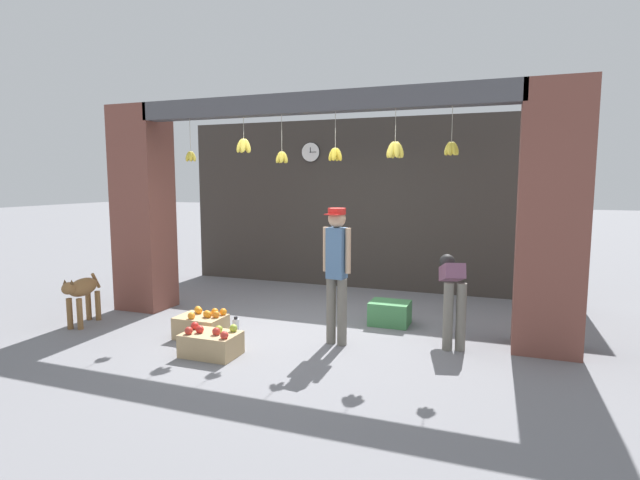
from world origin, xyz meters
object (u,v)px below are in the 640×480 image
object	(u,v)px
shopkeeper	(337,266)
fruit_crate_apples	(211,343)
worker_stooping	(452,289)
wall_clock	(311,152)
dog	(82,291)
water_bottle	(236,330)
produce_box_green	(390,313)
fruit_crate_oranges	(202,326)

from	to	relation	value
shopkeeper	fruit_crate_apples	distance (m)	1.62
worker_stooping	wall_clock	xyz separation A→B (m)	(-2.73, 2.54, 1.72)
dog	water_bottle	xyz separation A→B (m)	(2.19, 0.13, -0.31)
worker_stooping	fruit_crate_apples	distance (m)	2.76
dog	water_bottle	bearing A→B (deg)	78.65
worker_stooping	fruit_crate_apples	world-z (taller)	worker_stooping
wall_clock	fruit_crate_apples	bearing A→B (deg)	-84.81
worker_stooping	produce_box_green	bearing A→B (deg)	132.20
shopkeeper	wall_clock	xyz separation A→B (m)	(-1.49, 2.99, 1.46)
fruit_crate_oranges	dog	bearing A→B (deg)	-176.81
shopkeeper	worker_stooping	size ratio (longest dim) A/B	1.59
fruit_crate_oranges	wall_clock	world-z (taller)	wall_clock
dog	water_bottle	size ratio (longest dim) A/B	2.80
shopkeeper	wall_clock	distance (m)	3.65
shopkeeper	produce_box_green	world-z (taller)	shopkeeper
water_bottle	wall_clock	size ratio (longest dim) A/B	0.83
worker_stooping	produce_box_green	size ratio (longest dim) A/B	1.95
dog	wall_clock	distance (m)	4.34
fruit_crate_apples	produce_box_green	bearing A→B (deg)	49.51
shopkeeper	produce_box_green	xyz separation A→B (m)	(0.41, 0.99, -0.76)
wall_clock	produce_box_green	bearing A→B (deg)	-46.55
fruit_crate_apples	wall_clock	size ratio (longest dim) A/B	1.71
fruit_crate_apples	worker_stooping	bearing A→B (deg)	28.28
dog	water_bottle	distance (m)	2.22
worker_stooping	fruit_crate_oranges	distance (m)	2.98
dog	produce_box_green	world-z (taller)	dog
fruit_crate_apples	produce_box_green	world-z (taller)	fruit_crate_apples
shopkeeper	fruit_crate_apples	size ratio (longest dim) A/B	2.64
worker_stooping	produce_box_green	xyz separation A→B (m)	(-0.83, 0.54, -0.50)
shopkeeper	worker_stooping	distance (m)	1.34
produce_box_green	fruit_crate_apples	bearing A→B (deg)	-130.49
shopkeeper	fruit_crate_apples	world-z (taller)	shopkeeper
shopkeeper	fruit_crate_apples	bearing A→B (deg)	43.42
fruit_crate_oranges	produce_box_green	xyz separation A→B (m)	(2.00, 1.33, 0.01)
worker_stooping	fruit_crate_oranges	size ratio (longest dim) A/B	1.78
shopkeeper	water_bottle	bearing A→B (deg)	22.31
wall_clock	worker_stooping	bearing A→B (deg)	-42.94
fruit_crate_oranges	water_bottle	size ratio (longest dim) A/B	1.93
water_bottle	fruit_crate_oranges	bearing A→B (deg)	-175.27
shopkeeper	worker_stooping	world-z (taller)	shopkeeper
worker_stooping	water_bottle	world-z (taller)	worker_stooping
fruit_crate_apples	wall_clock	world-z (taller)	wall_clock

